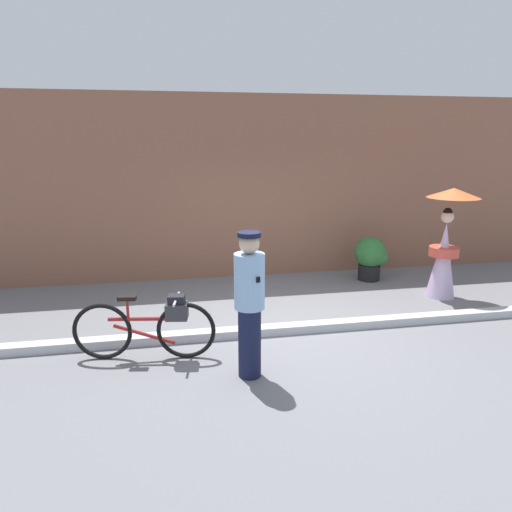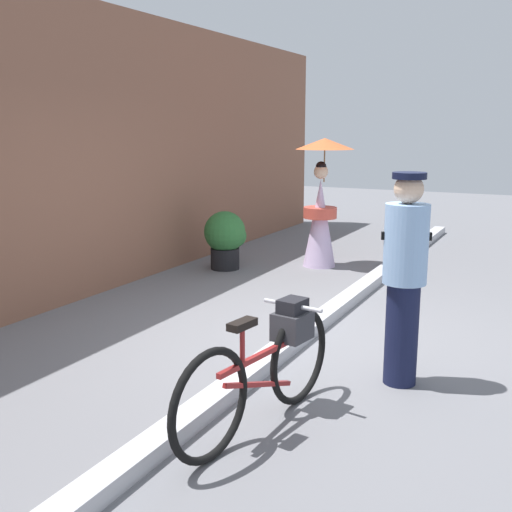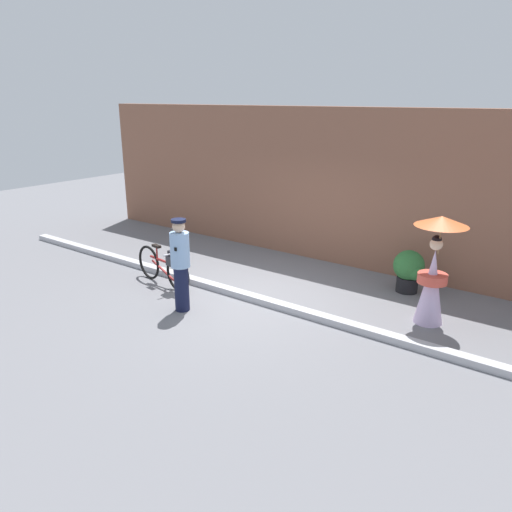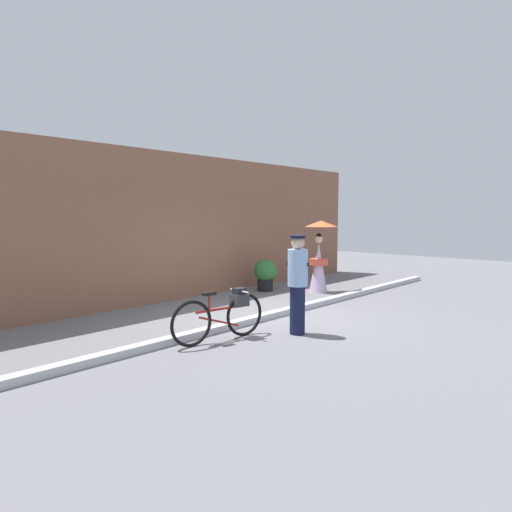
% 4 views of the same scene
% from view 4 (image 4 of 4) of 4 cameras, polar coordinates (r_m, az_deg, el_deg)
% --- Properties ---
extents(ground_plane, '(30.00, 30.00, 0.00)m').
position_cam_4_polar(ground_plane, '(9.01, 1.99, -7.80)').
color(ground_plane, slate).
extents(building_wall, '(14.00, 0.40, 3.48)m').
position_cam_4_polar(building_wall, '(11.05, -10.38, 3.64)').
color(building_wall, brown).
rests_on(building_wall, ground_plane).
extents(sidewalk_curb, '(14.00, 0.20, 0.12)m').
position_cam_4_polar(sidewalk_curb, '(9.00, 1.99, -7.42)').
color(sidewalk_curb, '#B2B2B7').
rests_on(sidewalk_curb, ground_plane).
extents(bicycle_near_officer, '(1.74, 0.48, 0.82)m').
position_cam_4_polar(bicycle_near_officer, '(7.39, -4.12, -7.25)').
color(bicycle_near_officer, black).
rests_on(bicycle_near_officer, ground_plane).
extents(person_officer, '(0.34, 0.37, 1.69)m').
position_cam_4_polar(person_officer, '(7.69, 5.26, -3.23)').
color(person_officer, '#141938').
rests_on(person_officer, ground_plane).
extents(person_with_parasol, '(0.85, 0.85, 1.88)m').
position_cam_4_polar(person_with_parasol, '(11.94, 7.96, 0.09)').
color(person_with_parasol, silver).
rests_on(person_with_parasol, ground_plane).
extents(potted_plant_by_door, '(0.61, 0.60, 0.85)m').
position_cam_4_polar(potted_plant_by_door, '(12.07, 1.25, -2.20)').
color(potted_plant_by_door, black).
rests_on(potted_plant_by_door, ground_plane).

